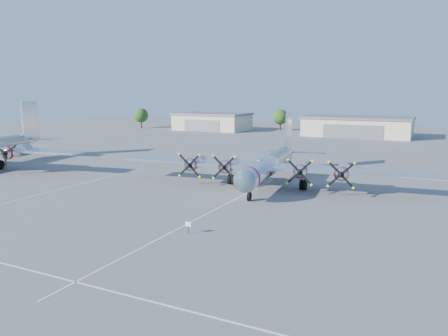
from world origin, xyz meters
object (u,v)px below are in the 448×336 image
at_px(tree_far_west, 141,115).
at_px(info_placard, 188,225).
at_px(tree_west, 280,117).
at_px(main_bomber_b29, 270,184).
at_px(hangar_west, 212,121).
at_px(hangar_center, 357,126).

bearing_deg(tree_far_west, info_placard, -51.01).
height_order(tree_far_west, tree_west, same).
relative_size(tree_west, main_bomber_b29, 0.16).
xyz_separation_m(tree_west, info_placard, (26.50, -100.34, -3.48)).
bearing_deg(hangar_west, tree_far_west, -170.99).
bearing_deg(hangar_center, info_placard, -89.07).
bearing_deg(info_placard, hangar_west, 120.92).
xyz_separation_m(hangar_west, info_placard, (46.50, -92.30, -1.98)).
height_order(tree_far_west, info_placard, tree_far_west).
bearing_deg(tree_far_west, tree_west, 14.93).
bearing_deg(tree_west, hangar_west, -158.11).
relative_size(hangar_center, tree_far_west, 4.31).
distance_m(hangar_center, main_bomber_b29, 69.96).
height_order(tree_west, main_bomber_b29, tree_west).
height_order(hangar_west, tree_west, tree_west).
height_order(hangar_west, main_bomber_b29, hangar_west).
height_order(hangar_west, hangar_center, same).
distance_m(hangar_west, main_bomber_b29, 83.52).
bearing_deg(hangar_center, main_bomber_b29, -89.48).
distance_m(hangar_west, hangar_center, 45.00).
bearing_deg(tree_west, tree_far_west, -165.07).
bearing_deg(hangar_center, tree_west, 162.18).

